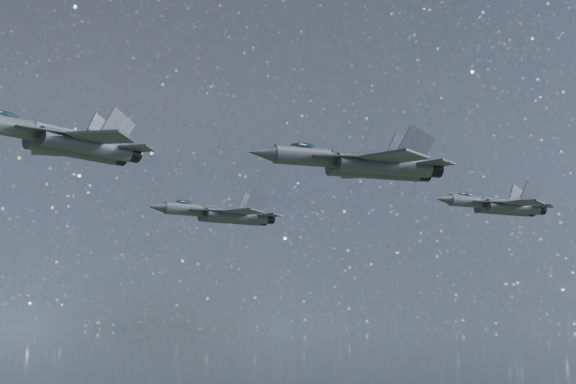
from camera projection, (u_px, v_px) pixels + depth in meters
jet_lead at (65, 140)px, 69.53m from camera, size 18.85×12.86×4.73m
jet_left at (223, 214)px, 102.78m from camera, size 17.76×12.47×4.48m
jet_right at (364, 163)px, 71.64m from camera, size 18.87×12.78×4.75m
jet_slot at (499, 205)px, 92.13m from camera, size 15.41×10.65×3.87m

